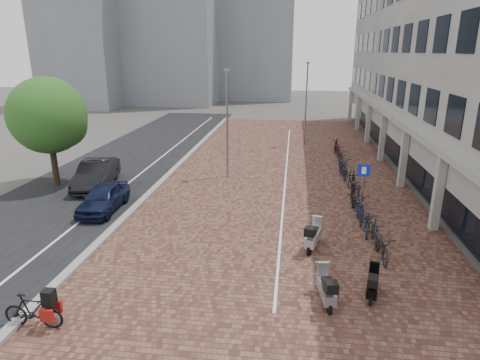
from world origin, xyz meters
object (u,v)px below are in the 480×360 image
at_px(scooter_mid, 373,283).
at_px(scooter_back, 326,287).
at_px(car_navy, 104,198).
at_px(car_dark, 96,174).
at_px(hero_bike, 33,310).
at_px(parking_sign, 363,182).
at_px(scooter_front, 313,235).

distance_m(scooter_mid, scooter_back, 1.58).
relative_size(car_navy, scooter_back, 2.34).
height_order(car_dark, scooter_mid, car_dark).
relative_size(hero_bike, parking_sign, 0.67).
bearing_deg(hero_bike, scooter_front, -53.92).
distance_m(car_dark, scooter_front, 13.57).
xyz_separation_m(car_navy, car_dark, (-2.03, 3.43, 0.11)).
relative_size(scooter_back, parking_sign, 0.62).
relative_size(scooter_front, scooter_back, 1.05).
xyz_separation_m(scooter_front, parking_sign, (2.28, 3.37, 1.19)).
relative_size(car_navy, scooter_mid, 2.63).
bearing_deg(parking_sign, scooter_mid, -81.78).
height_order(car_navy, hero_bike, car_navy).
bearing_deg(car_dark, parking_sign, -21.05).
distance_m(hero_bike, scooter_back, 8.56).
relative_size(car_dark, hero_bike, 2.65).
distance_m(scooter_mid, parking_sign, 6.66).
xyz_separation_m(car_navy, scooter_back, (10.25, -6.53, -0.09)).
bearing_deg(parking_sign, car_dark, -178.47).
bearing_deg(hero_bike, parking_sign, -48.39).
xyz_separation_m(car_dark, scooter_back, (12.28, -9.96, -0.20)).
bearing_deg(car_dark, hero_bike, -81.32).
relative_size(hero_bike, scooter_mid, 1.20).
bearing_deg(scooter_front, hero_bike, -127.89).
bearing_deg(scooter_mid, car_navy, 165.73).
xyz_separation_m(car_dark, hero_bike, (4.03, -12.23, -0.22)).
height_order(car_navy, parking_sign, parking_sign).
bearing_deg(car_dark, car_navy, -68.96).
distance_m(scooter_front, scooter_mid, 3.60).
height_order(hero_bike, scooter_back, hero_bike).
xyz_separation_m(car_navy, scooter_front, (10.00, -2.85, -0.06)).
height_order(hero_bike, scooter_mid, hero_bike).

